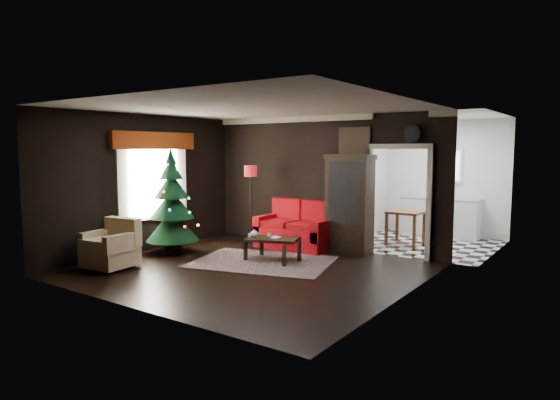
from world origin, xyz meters
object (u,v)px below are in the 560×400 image
Objects in this scene: coffee_table at (272,249)px; kitchen_table at (405,228)px; loveseat at (296,225)px; armchair at (110,243)px; teapot at (254,234)px; curio_cabinet at (349,206)px; christmas_tree at (172,202)px; wall_clock at (412,134)px; floor_lamp at (251,207)px.

coffee_table is 3.29m from kitchen_table.
kitchen_table is at bearing 42.51° from loveseat.
armchair reaches higher than teapot.
christmas_tree is (-2.90, -2.08, 0.10)m from curio_cabinet.
kitchen_table is (-0.55, 1.25, -2.00)m from wall_clock.
floor_lamp is at bearing -170.51° from loveseat.
christmas_tree is at bearing -151.16° from wall_clock.
curio_cabinet is (1.15, 0.22, 0.45)m from loveseat.
floor_lamp is at bearing -170.39° from wall_clock.
floor_lamp is 1.89× the size of coffee_table.
coffee_table is (-0.83, -1.50, -0.72)m from curio_cabinet.
curio_cabinet is 1.98× the size of coffee_table.
loveseat is 2.61m from christmas_tree.
wall_clock is (2.31, 1.88, 1.86)m from teapot.
loveseat reaches higher than armchair.
curio_cabinet is 4.61m from armchair.
kitchen_table is (0.65, 1.43, -0.57)m from curio_cabinet.
coffee_table is (2.07, 0.58, -0.82)m from christmas_tree.
loveseat is 3.04m from wall_clock.
floor_lamp is at bearing 67.85° from christmas_tree.
teapot is at bearing -123.01° from curio_cabinet.
armchair is 2.56× the size of wall_clock.
loveseat reaches higher than teapot.
christmas_tree reaches higher than kitchen_table.
teapot is (-1.11, -1.70, -0.43)m from curio_cabinet.
christmas_tree is 2.46× the size of armchair.
armchair reaches higher than coffee_table.
kitchen_table is at bearing 113.75° from wall_clock.
christmas_tree reaches higher than loveseat.
loveseat is 1.25m from curio_cabinet.
armchair is at bearing -124.73° from kitchen_table.
coffee_table is at bearing -116.84° from kitchen_table.
kitchen_table is (2.87, 1.83, -0.45)m from floor_lamp.
loveseat is 3.78m from armchair.
floor_lamp is 2.22× the size of armchair.
floor_lamp reaches higher than armchair.
curio_cabinet is at bearing -171.47° from wall_clock.
floor_lamp is 3.80m from wall_clock.
armchair is (-2.84, -3.60, -0.49)m from curio_cabinet.
teapot is at bearing -119.27° from kitchen_table.
armchair is at bearing -87.55° from christmas_tree.
kitchen_table is (3.49, 5.03, -0.09)m from armchair.
wall_clock reaches higher than armchair.
coffee_table is 1.28× the size of kitchen_table.
armchair is (0.07, -1.52, -0.59)m from christmas_tree.
loveseat is at bearing -170.34° from wall_clock.
loveseat reaches higher than kitchen_table.
armchair is 6.12m from kitchen_table.
loveseat is 2.08× the size of armchair.
teapot is at bearing -88.34° from loveseat.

